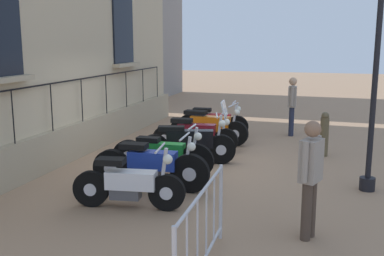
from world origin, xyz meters
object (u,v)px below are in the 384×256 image
object	(u,v)px
motorcycle_red	(213,123)
pedestrian_walking	(292,103)
motorcycle_black	(188,144)
bollard	(324,134)
motorcycle_maroon	(196,135)
motorcycle_orange	(209,128)
motorcycle_white	(129,185)
motorcycle_green	(163,155)
crowd_barrier	(202,230)
pedestrian_standing	(311,173)
motorcycle_blue	(151,166)

from	to	relation	value
motorcycle_red	pedestrian_walking	xyz separation A→B (m)	(2.10, 0.82, 0.54)
motorcycle_black	bollard	distance (m)	3.26
motorcycle_maroon	motorcycle_orange	xyz separation A→B (m)	(0.08, 0.92, 0.01)
motorcycle_black	motorcycle_red	world-z (taller)	motorcycle_black
motorcycle_white	motorcycle_green	xyz separation A→B (m)	(-0.12, 1.91, 0.02)
motorcycle_white	crowd_barrier	world-z (taller)	crowd_barrier
motorcycle_maroon	motorcycle_red	distance (m)	1.84
motorcycle_green	motorcycle_orange	distance (m)	3.02
motorcycle_white	motorcycle_green	size ratio (longest dim) A/B	0.87
bollard	pedestrian_standing	world-z (taller)	pedestrian_standing
motorcycle_blue	motorcycle_red	size ratio (longest dim) A/B	1.10
motorcycle_black	motorcycle_red	xyz separation A→B (m)	(-0.16, 2.92, -0.03)
motorcycle_red	pedestrian_standing	size ratio (longest dim) A/B	1.21
motorcycle_black	motorcycle_orange	distance (m)	2.00
motorcycle_white	motorcycle_black	xyz separation A→B (m)	(0.10, 2.92, 0.03)
motorcycle_maroon	motorcycle_green	bearing A→B (deg)	-92.47
motorcycle_orange	motorcycle_blue	bearing A→B (deg)	-91.09
bollard	crowd_barrier	bearing A→B (deg)	-101.49
motorcycle_white	bollard	bearing A→B (deg)	56.33
motorcycle_red	motorcycle_maroon	bearing A→B (deg)	-89.23
motorcycle_black	pedestrian_standing	distance (m)	4.28
motorcycle_white	pedestrian_standing	bearing A→B (deg)	-6.76
motorcycle_blue	motorcycle_maroon	xyz separation A→B (m)	(-0.01, 2.99, -0.00)
motorcycle_orange	pedestrian_walking	world-z (taller)	pedestrian_walking
pedestrian_standing	motorcycle_orange	bearing A→B (deg)	117.93
motorcycle_red	pedestrian_standing	xyz separation A→B (m)	(2.89, -6.18, 0.53)
motorcycle_orange	motorcycle_red	xyz separation A→B (m)	(-0.11, 0.92, -0.04)
pedestrian_standing	pedestrian_walking	distance (m)	7.04
motorcycle_blue	motorcycle_red	world-z (taller)	motorcycle_blue
bollard	pedestrian_standing	bearing A→B (deg)	-91.61
motorcycle_blue	motorcycle_orange	xyz separation A→B (m)	(0.07, 3.91, 0.00)
motorcycle_black	motorcycle_green	bearing A→B (deg)	-102.38
motorcycle_orange	crowd_barrier	world-z (taller)	motorcycle_orange
motorcycle_green	crowd_barrier	world-z (taller)	crowd_barrier
motorcycle_maroon	bollard	xyz separation A→B (m)	(3.00, 0.46, 0.10)
motorcycle_white	pedestrian_standing	xyz separation A→B (m)	(2.84, -0.34, 0.53)
motorcycle_white	pedestrian_walking	distance (m)	6.99
motorcycle_red	crowd_barrier	distance (m)	7.80
bollard	pedestrian_walking	world-z (taller)	pedestrian_walking
motorcycle_maroon	crowd_barrier	bearing A→B (deg)	-73.18
motorcycle_maroon	motorcycle_orange	bearing A→B (deg)	84.88
bollard	pedestrian_walking	size ratio (longest dim) A/B	0.63
motorcycle_green	motorcycle_red	distance (m)	3.93
motorcycle_black	motorcycle_red	size ratio (longest dim) A/B	1.04
motorcycle_blue	motorcycle_green	xyz separation A→B (m)	(-0.10, 0.90, -0.01)
motorcycle_green	bollard	world-z (taller)	bollard
motorcycle_orange	bollard	xyz separation A→B (m)	(2.92, -0.46, 0.09)
motorcycle_white	pedestrian_walking	bearing A→B (deg)	72.98
motorcycle_maroon	pedestrian_standing	bearing A→B (deg)	-56.50
motorcycle_red	pedestrian_standing	bearing A→B (deg)	-64.90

